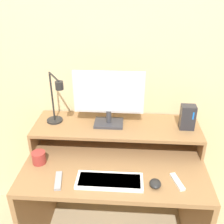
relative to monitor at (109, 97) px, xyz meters
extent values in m
cube|color=beige|center=(0.05, 0.21, 0.13)|extent=(6.00, 0.05, 2.50)
cube|color=olive|center=(0.05, -0.19, -0.36)|extent=(1.14, 0.73, 0.03)
cube|color=olive|center=(-0.50, -0.19, -0.75)|extent=(0.03, 0.73, 0.75)
cube|color=olive|center=(0.61, -0.19, -0.75)|extent=(0.03, 0.73, 0.75)
cube|color=olive|center=(-0.51, -0.01, -0.29)|extent=(0.02, 0.36, 0.12)
cube|color=olive|center=(0.61, -0.01, -0.29)|extent=(0.02, 0.36, 0.12)
cube|color=olive|center=(0.05, -0.01, -0.22)|extent=(1.14, 0.36, 0.02)
cube|color=#38383D|center=(0.00, 0.00, -0.20)|extent=(0.20, 0.14, 0.02)
cylinder|color=#38383D|center=(0.00, 0.00, -0.15)|extent=(0.04, 0.04, 0.09)
cube|color=silver|center=(0.00, 0.00, 0.03)|extent=(0.46, 0.02, 0.29)
cube|color=silver|center=(0.00, -0.01, 0.03)|extent=(0.44, 0.01, 0.26)
cylinder|color=black|center=(-0.38, 0.02, -0.20)|extent=(0.11, 0.11, 0.01)
cylinder|color=black|center=(-0.38, 0.02, -0.02)|extent=(0.01, 0.01, 0.35)
cylinder|color=black|center=(-0.33, -0.06, 0.15)|extent=(0.11, 0.16, 0.01)
cylinder|color=black|center=(-0.28, -0.14, 0.13)|extent=(0.05, 0.05, 0.05)
cube|color=#28282D|center=(0.52, -0.02, -0.12)|extent=(0.10, 0.07, 0.17)
cube|color=#1972F2|center=(0.55, -0.06, -0.09)|extent=(0.01, 0.00, 0.05)
cube|color=white|center=(0.04, -0.42, -0.34)|extent=(0.38, 0.15, 0.02)
cube|color=silver|center=(0.04, -0.42, -0.33)|extent=(0.35, 0.12, 0.01)
ellipsoid|color=black|center=(0.30, -0.43, -0.33)|extent=(0.07, 0.08, 0.03)
cube|color=#99999E|center=(-0.26, -0.44, -0.34)|extent=(0.06, 0.15, 0.02)
cube|color=white|center=(0.42, -0.40, -0.34)|extent=(0.07, 0.14, 0.02)
cylinder|color=#9E332D|center=(-0.42, -0.27, -0.31)|extent=(0.09, 0.09, 0.08)
camera|label=1|loc=(0.13, -1.56, 0.70)|focal=42.00mm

